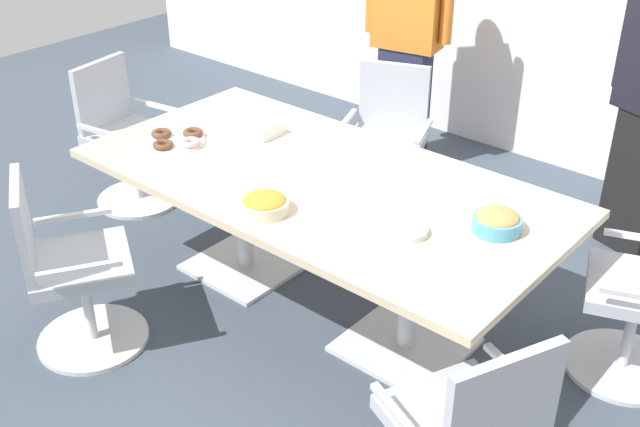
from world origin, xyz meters
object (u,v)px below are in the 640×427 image
(office_chair_0, at_px, (126,142))
(donut_platter, at_px, (177,140))
(conference_table, at_px, (320,200))
(office_chair_1, at_px, (70,274))
(snack_bowl_chips_orange, at_px, (265,204))
(snack_bowl_cookies, at_px, (497,221))
(person_standing_0, at_px, (407,35))
(office_chair_4, at_px, (386,149))
(napkin_pile, at_px, (262,128))
(plate_stack, at_px, (406,231))

(office_chair_0, xyz_separation_m, donut_platter, (0.86, -0.27, 0.36))
(conference_table, xyz_separation_m, office_chair_1, (-0.68, -1.01, -0.22))
(snack_bowl_chips_orange, bearing_deg, office_chair_0, 163.68)
(office_chair_1, height_order, snack_bowl_cookies, office_chair_1)
(office_chair_0, relative_size, person_standing_0, 0.51)
(office_chair_1, bearing_deg, conference_table, 86.89)
(office_chair_4, height_order, snack_bowl_chips_orange, office_chair_4)
(office_chair_4, height_order, napkin_pile, office_chair_4)
(conference_table, height_order, office_chair_4, office_chair_4)
(napkin_pile, bearing_deg, plate_stack, -16.26)
(conference_table, distance_m, plate_stack, 0.65)
(person_standing_0, bearing_deg, napkin_pile, 82.35)
(office_chair_4, bearing_deg, person_standing_0, -85.72)
(office_chair_4, distance_m, snack_bowl_chips_orange, 1.59)
(conference_table, height_order, snack_bowl_chips_orange, snack_bowl_chips_orange)
(conference_table, xyz_separation_m, person_standing_0, (-0.66, 1.66, 0.32))
(office_chair_0, relative_size, office_chair_4, 1.00)
(conference_table, bearing_deg, snack_bowl_chips_orange, -85.91)
(office_chair_0, relative_size, office_chair_1, 1.00)
(conference_table, distance_m, snack_bowl_cookies, 0.92)
(plate_stack, bearing_deg, office_chair_1, -146.86)
(person_standing_0, distance_m, plate_stack, 2.23)
(person_standing_0, distance_m, snack_bowl_cookies, 2.20)
(conference_table, height_order, plate_stack, plate_stack)
(office_chair_4, distance_m, person_standing_0, 0.84)
(office_chair_4, relative_size, snack_bowl_cookies, 4.28)
(snack_bowl_chips_orange, distance_m, donut_platter, 0.90)
(office_chair_1, relative_size, snack_bowl_cookies, 4.28)
(office_chair_0, distance_m, snack_bowl_chips_orange, 1.84)
(snack_bowl_chips_orange, bearing_deg, snack_bowl_cookies, 31.17)
(snack_bowl_chips_orange, bearing_deg, donut_platter, 165.07)
(office_chair_0, xyz_separation_m, napkin_pile, (1.13, 0.10, 0.38))
(office_chair_0, distance_m, person_standing_0, 1.96)
(office_chair_1, bearing_deg, napkin_pile, 115.59)
(office_chair_0, distance_m, napkin_pile, 1.19)
(snack_bowl_chips_orange, height_order, snack_bowl_cookies, snack_bowl_cookies)
(office_chair_0, relative_size, snack_bowl_chips_orange, 4.13)
(office_chair_4, height_order, donut_platter, office_chair_4)
(conference_table, relative_size, office_chair_1, 2.64)
(office_chair_1, distance_m, plate_stack, 1.60)
(plate_stack, bearing_deg, office_chair_4, 128.92)
(snack_bowl_chips_orange, xyz_separation_m, donut_platter, (-0.87, 0.23, -0.02))
(office_chair_4, bearing_deg, office_chair_0, 15.50)
(office_chair_0, height_order, snack_bowl_chips_orange, office_chair_0)
(donut_platter, bearing_deg, snack_bowl_cookies, 9.61)
(conference_table, bearing_deg, napkin_pile, 161.84)
(conference_table, relative_size, office_chair_4, 2.64)
(plate_stack, relative_size, napkin_pile, 1.04)
(snack_bowl_chips_orange, distance_m, napkin_pile, 0.85)
(office_chair_0, distance_m, office_chair_4, 1.64)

